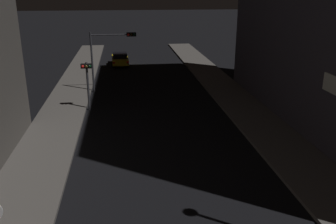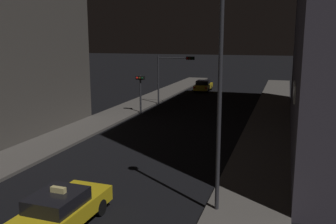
{
  "view_description": "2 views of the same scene",
  "coord_description": "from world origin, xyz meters",
  "views": [
    {
      "loc": [
        -2.14,
        0.25,
        8.53
      ],
      "look_at": [
        0.35,
        20.31,
        1.6
      ],
      "focal_mm": 38.99,
      "sensor_mm": 36.0,
      "label": 1
    },
    {
      "loc": [
        7.75,
        -4.71,
        6.76
      ],
      "look_at": [
        -0.01,
        19.53,
        1.7
      ],
      "focal_mm": 39.75,
      "sensor_mm": 36.0,
      "label": 2
    }
  ],
  "objects": [
    {
      "name": "traffic_light_overhead",
      "position": [
        -3.27,
        30.98,
        3.68
      ],
      "size": [
        3.82,
        0.42,
        5.09
      ],
      "color": "#2D2D33",
      "rests_on": "ground_plane"
    },
    {
      "name": "traffic_light_left_kerb",
      "position": [
        -4.72,
        26.08,
        2.55
      ],
      "size": [
        0.8,
        0.42,
        3.53
      ],
      "color": "#2D2D33",
      "rests_on": "ground_plane"
    },
    {
      "name": "far_car",
      "position": [
        -2.49,
        42.24,
        0.73
      ],
      "size": [
        1.96,
        4.51,
        1.42
      ],
      "color": "yellow",
      "rests_on": "ground_plane"
    },
    {
      "name": "sidewalk_left",
      "position": [
        -6.6,
        27.5,
        0.09
      ],
      "size": [
        3.26,
        58.99,
        0.17
      ],
      "primitive_type": "cube",
      "color": "#5B5651",
      "rests_on": "ground_plane"
    },
    {
      "name": "sidewalk_right",
      "position": [
        6.6,
        27.5,
        0.09
      ],
      "size": [
        3.26,
        58.99,
        0.17
      ],
      "primitive_type": "cube",
      "color": "#5B5651",
      "rests_on": "ground_plane"
    }
  ]
}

